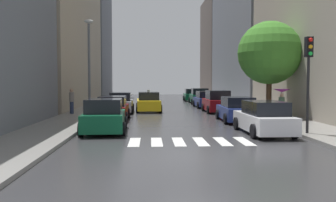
% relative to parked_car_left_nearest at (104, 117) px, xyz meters
% --- Properties ---
extents(ground_plane, '(28.00, 72.00, 0.04)m').
position_rel_parked_car_left_nearest_xyz_m(ground_plane, '(3.83, 18.10, -0.78)').
color(ground_plane, '#303032').
extents(sidewalk_left, '(3.00, 72.00, 0.15)m').
position_rel_parked_car_left_nearest_xyz_m(sidewalk_left, '(-2.67, 18.10, -0.69)').
color(sidewalk_left, gray).
rests_on(sidewalk_left, ground).
extents(sidewalk_right, '(3.00, 72.00, 0.15)m').
position_rel_parked_car_left_nearest_xyz_m(sidewalk_right, '(10.33, 18.10, -0.69)').
color(sidewalk_right, gray).
rests_on(sidewalk_right, ground).
extents(crosswalk_stripes, '(4.95, 2.20, 0.01)m').
position_rel_parked_car_left_nearest_xyz_m(crosswalk_stripes, '(3.83, -2.99, -0.76)').
color(crosswalk_stripes, silver).
rests_on(crosswalk_stripes, ground).
extents(building_left_mid, '(6.00, 21.20, 19.24)m').
position_rel_parked_car_left_nearest_xyz_m(building_left_mid, '(-7.17, 19.40, 8.86)').
color(building_left_mid, '#B2A38C').
rests_on(building_left_mid, ground).
extents(building_left_far, '(6.00, 13.13, 20.29)m').
position_rel_parked_car_left_nearest_xyz_m(building_left_far, '(-7.17, 37.74, 9.38)').
color(building_left_far, slate).
rests_on(building_left_far, ground).
extents(building_right_far, '(6.00, 13.03, 16.76)m').
position_rel_parked_car_left_nearest_xyz_m(building_right_far, '(14.83, 44.94, 7.61)').
color(building_right_far, '#564C47').
rests_on(building_right_far, ground).
extents(parked_car_left_nearest, '(2.23, 4.19, 1.63)m').
position_rel_parked_car_left_nearest_xyz_m(parked_car_left_nearest, '(0.00, 0.00, 0.00)').
color(parked_car_left_nearest, '#0C4C2D').
rests_on(parked_car_left_nearest, ground).
extents(parked_car_left_second, '(2.04, 4.17, 1.55)m').
position_rel_parked_car_left_nearest_xyz_m(parked_car_left_second, '(-0.16, 5.63, -0.04)').
color(parked_car_left_second, maroon).
rests_on(parked_car_left_second, ground).
extents(parked_car_left_third, '(2.05, 4.31, 1.63)m').
position_rel_parked_car_left_nearest_xyz_m(parked_car_left_third, '(-0.10, 11.23, -0.00)').
color(parked_car_left_third, '#B2B7BF').
rests_on(parked_car_left_third, ground).
extents(parked_car_right_nearest, '(2.04, 4.50, 1.55)m').
position_rel_parked_car_left_nearest_xyz_m(parked_car_right_nearest, '(7.56, -0.90, -0.03)').
color(parked_car_right_nearest, silver).
rests_on(parked_car_right_nearest, ground).
extents(parked_car_right_second, '(2.18, 4.40, 1.53)m').
position_rel_parked_car_left_nearest_xyz_m(parked_car_right_second, '(7.57, 4.36, -0.04)').
color(parked_car_right_second, navy).
rests_on(parked_car_right_second, ground).
extents(parked_car_right_third, '(2.08, 4.11, 1.78)m').
position_rel_parked_car_left_nearest_xyz_m(parked_car_right_third, '(7.60, 11.05, 0.06)').
color(parked_car_right_third, maroon).
rests_on(parked_car_right_third, ground).
extents(parked_car_right_fourth, '(2.24, 4.38, 1.57)m').
position_rel_parked_car_left_nearest_xyz_m(parked_car_right_fourth, '(7.59, 16.61, -0.02)').
color(parked_car_right_fourth, navy).
rests_on(parked_car_right_fourth, ground).
extents(parked_car_right_fifth, '(2.22, 4.74, 1.74)m').
position_rel_parked_car_left_nearest_xyz_m(parked_car_right_fifth, '(7.78, 22.88, 0.05)').
color(parked_car_right_fifth, '#0C4C2D').
rests_on(parked_car_right_fifth, ground).
extents(parked_car_right_sixth, '(2.14, 4.59, 1.57)m').
position_rel_parked_car_left_nearest_xyz_m(parked_car_right_sixth, '(7.57, 28.70, -0.03)').
color(parked_car_right_sixth, '#0C4C2D').
rests_on(parked_car_right_sixth, ground).
extents(taxi_midroad, '(2.21, 4.73, 1.81)m').
position_rel_parked_car_left_nearest_xyz_m(taxi_midroad, '(2.08, 12.39, 0.00)').
color(taxi_midroad, yellow).
rests_on(taxi_midroad, ground).
extents(pedestrian_foreground, '(0.36, 0.36, 1.83)m').
position_rel_parked_car_left_nearest_xyz_m(pedestrian_foreground, '(-3.45, 8.81, 0.35)').
color(pedestrian_foreground, navy).
rests_on(pedestrian_foreground, sidewalk_left).
extents(pedestrian_near_tree, '(1.10, 1.10, 1.86)m').
position_rel_parked_car_left_nearest_xyz_m(pedestrian_near_tree, '(10.31, 4.24, 0.79)').
color(pedestrian_near_tree, brown).
rests_on(pedestrian_near_tree, sidewalk_right).
extents(street_tree_right, '(4.20, 4.20, 6.33)m').
position_rel_parked_car_left_nearest_xyz_m(street_tree_right, '(10.17, 6.22, 3.61)').
color(street_tree_right, '#513823').
rests_on(street_tree_right, sidewalk_right).
extents(traffic_light_right_corner, '(0.30, 0.42, 4.30)m').
position_rel_parked_car_left_nearest_xyz_m(traffic_light_right_corner, '(9.28, -1.77, 2.52)').
color(traffic_light_right_corner, black).
rests_on(traffic_light_right_corner, sidewalk_right).
extents(lamp_post_left, '(0.60, 0.28, 6.32)m').
position_rel_parked_car_left_nearest_xyz_m(lamp_post_left, '(-1.72, 6.13, 3.06)').
color(lamp_post_left, '#595B60').
rests_on(lamp_post_left, sidewalk_left).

